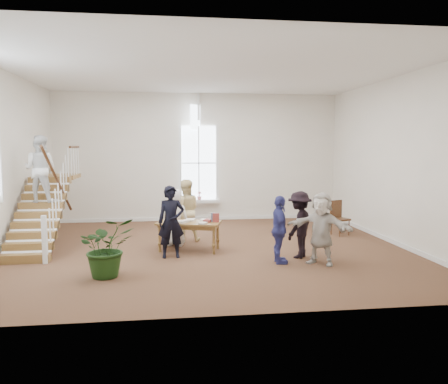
{
  "coord_description": "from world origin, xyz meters",
  "views": [
    {
      "loc": [
        -1.07,
        -11.03,
        2.64
      ],
      "look_at": [
        0.39,
        0.4,
        1.43
      ],
      "focal_mm": 35.0,
      "sensor_mm": 36.0,
      "label": 1
    }
  ],
  "objects": [
    {
      "name": "woman_cluster_c",
      "position": [
        2.3,
        -1.78,
        0.81
      ],
      "size": [
        1.47,
        1.32,
        1.63
      ],
      "primitive_type": "imported",
      "rotation": [
        0.0,
        0.0,
        5.6
      ],
      "color": "beige",
      "rests_on": "ground"
    },
    {
      "name": "side_chair",
      "position": [
        3.97,
        1.36,
        0.58
      ],
      "size": [
        0.57,
        0.57,
        1.03
      ],
      "rotation": [
        0.0,
        0.0,
        0.37
      ],
      "color": "#36190E",
      "rests_on": "ground"
    },
    {
      "name": "woman_cluster_b",
      "position": [
        2.0,
        -1.13,
        0.79
      ],
      "size": [
        1.1,
        1.17,
        1.59
      ],
      "primitive_type": "imported",
      "rotation": [
        0.0,
        0.0,
        4.03
      ],
      "color": "black",
      "rests_on": "ground"
    },
    {
      "name": "elderly_woman",
      "position": [
        -0.92,
        0.5,
        0.76
      ],
      "size": [
        0.85,
        0.67,
        1.52
      ],
      "primitive_type": "imported",
      "rotation": [
        0.0,
        0.0,
        2.86
      ],
      "color": "silver",
      "rests_on": "ground"
    },
    {
      "name": "library_table",
      "position": [
        -0.57,
        -0.1,
        0.66
      ],
      "size": [
        1.73,
        1.18,
        0.8
      ],
      "rotation": [
        0.0,
        0.0,
        -0.27
      ],
      "color": "brown",
      "rests_on": "ground"
    },
    {
      "name": "room_shell",
      "position": [
        -0.0,
        4.39,
        0.4
      ],
      "size": [
        10.49,
        10.0,
        10.0
      ],
      "color": "white",
      "rests_on": "ground"
    },
    {
      "name": "staircase",
      "position": [
        -4.34,
        0.75,
        1.62
      ],
      "size": [
        1.1,
        4.1,
        2.92
      ],
      "color": "brown",
      "rests_on": "ground"
    },
    {
      "name": "police_officer",
      "position": [
        -1.02,
        -0.75,
        0.86
      ],
      "size": [
        0.65,
        0.45,
        1.72
      ],
      "primitive_type": "imported",
      "rotation": [
        0.0,
        0.0,
        0.06
      ],
      "color": "black",
      "rests_on": "ground"
    },
    {
      "name": "ground",
      "position": [
        0.0,
        0.0,
        0.0
      ],
      "size": [
        10.0,
        10.0,
        0.0
      ],
      "primitive_type": "plane",
      "color": "#4E2F1E",
      "rests_on": "ground"
    },
    {
      "name": "person_yellow",
      "position": [
        -0.62,
        1.0,
        0.87
      ],
      "size": [
        0.87,
        0.7,
        1.73
      ],
      "primitive_type": "imported",
      "rotation": [
        0.0,
        0.0,
        3.19
      ],
      "color": "beige",
      "rests_on": "ground"
    },
    {
      "name": "floor_plant",
      "position": [
        -2.33,
        -2.14,
        0.61
      ],
      "size": [
        1.37,
        1.29,
        1.22
      ],
      "primitive_type": "imported",
      "rotation": [
        0.0,
        0.0,
        0.38
      ],
      "color": "#173210",
      "rests_on": "ground"
    },
    {
      "name": "woman_cluster_a",
      "position": [
        1.4,
        -1.58,
        0.77
      ],
      "size": [
        0.43,
        0.92,
        1.54
      ],
      "primitive_type": "imported",
      "rotation": [
        0.0,
        0.0,
        1.51
      ],
      "color": "navy",
      "rests_on": "ground"
    }
  ]
}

